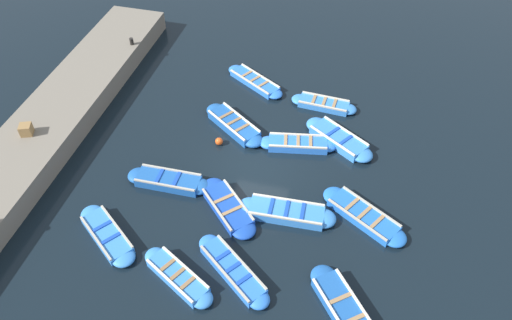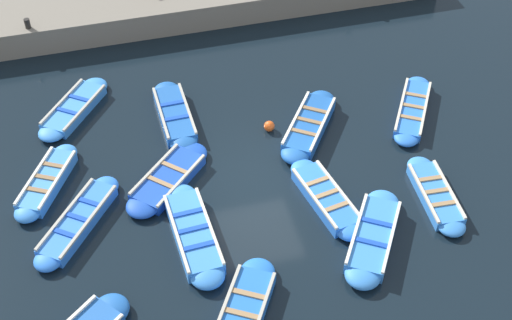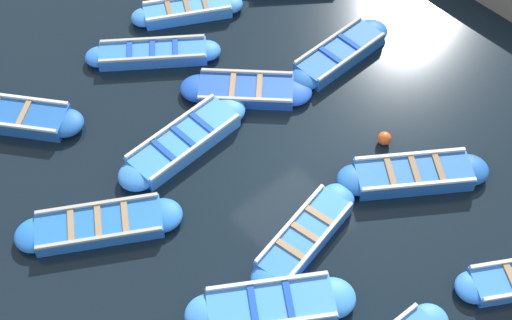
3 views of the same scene
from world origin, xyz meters
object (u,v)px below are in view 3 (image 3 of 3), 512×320
object	(u,v)px
boat_drifting	(413,175)
boat_broadside	(10,116)
boat_far_corner	(339,54)
boat_mid_row	(271,306)
boat_alongside	(184,141)
boat_inner_gap	(187,11)
boat_stern_in	(99,225)
boat_centre	(304,236)
buoy_orange_near	(384,138)
boat_outer_right	(153,54)
boat_tucked	(246,90)

from	to	relation	value
boat_drifting	boat_broadside	size ratio (longest dim) A/B	0.98
boat_far_corner	boat_broadside	bearing A→B (deg)	152.99
boat_mid_row	boat_alongside	bearing A→B (deg)	73.54
boat_drifting	boat_mid_row	bearing A→B (deg)	-176.99
boat_mid_row	boat_drifting	bearing A→B (deg)	3.01
boat_inner_gap	boat_drifting	xyz separation A→B (m)	(0.35, -8.07, 0.02)
boat_mid_row	boat_stern_in	bearing A→B (deg)	110.69
boat_far_corner	boat_stern_in	xyz separation A→B (m)	(-7.89, -0.21, -0.02)
boat_inner_gap	boat_far_corner	distance (m)	4.54
boat_far_corner	boat_broadside	world-z (taller)	same
boat_centre	buoy_orange_near	world-z (taller)	boat_centre
boat_drifting	boat_broadside	world-z (taller)	boat_drifting
boat_drifting	boat_outer_right	size ratio (longest dim) A/B	1.03
boat_inner_gap	boat_alongside	world-z (taller)	boat_alongside
boat_tucked	boat_broadside	distance (m)	5.97
boat_drifting	boat_far_corner	world-z (taller)	boat_drifting
boat_alongside	boat_stern_in	size ratio (longest dim) A/B	1.05
boat_outer_right	boat_alongside	size ratio (longest dim) A/B	0.87
boat_inner_gap	boat_stern_in	size ratio (longest dim) A/B	0.86
boat_tucked	boat_alongside	size ratio (longest dim) A/B	0.80
boat_outer_right	boat_stern_in	bearing A→B (deg)	-139.38
boat_broadside	boat_drifting	bearing A→B (deg)	-52.28
boat_outer_right	boat_alongside	world-z (taller)	boat_alongside
boat_broadside	buoy_orange_near	bearing A→B (deg)	-46.14
boat_far_corner	buoy_orange_near	world-z (taller)	boat_far_corner
boat_mid_row	buoy_orange_near	world-z (taller)	boat_mid_row
boat_stern_in	boat_alongside	bearing A→B (deg)	11.91
boat_drifting	boat_outer_right	world-z (taller)	boat_drifting
boat_drifting	buoy_orange_near	world-z (taller)	boat_drifting
boat_inner_gap	boat_alongside	bearing A→B (deg)	-129.40
boat_drifting	boat_centre	bearing A→B (deg)	170.81
boat_centre	boat_broadside	xyz separation A→B (m)	(-3.06, 7.43, 0.01)
boat_mid_row	buoy_orange_near	bearing A→B (deg)	15.87
boat_tucked	buoy_orange_near	distance (m)	3.77
boat_tucked	boat_alongside	distance (m)	2.29
buoy_orange_near	boat_drifting	bearing A→B (deg)	-105.65
boat_far_corner	boat_centre	bearing A→B (deg)	-143.38
boat_inner_gap	boat_stern_in	xyz separation A→B (m)	(-5.92, -4.30, -0.01)
boat_mid_row	boat_broadside	distance (m)	8.29
boat_inner_gap	boat_broadside	distance (m)	5.78
boat_tucked	boat_outer_right	size ratio (longest dim) A/B	0.92
boat_broadside	boat_stern_in	size ratio (longest dim) A/B	0.96
boat_outer_right	boat_stern_in	distance (m)	5.48
boat_inner_gap	boat_stern_in	distance (m)	7.32
boat_drifting	boat_outer_right	xyz separation A→B (m)	(-2.12, 7.33, -0.03)
boat_drifting	boat_mid_row	distance (m)	4.76
boat_broadside	buoy_orange_near	xyz separation A→B (m)	(6.46, -6.72, -0.02)
boat_inner_gap	boat_alongside	xyz separation A→B (m)	(-3.04, -3.70, 0.02)
boat_far_corner	boat_outer_right	size ratio (longest dim) A/B	1.04
boat_tucked	boat_far_corner	distance (m)	2.82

